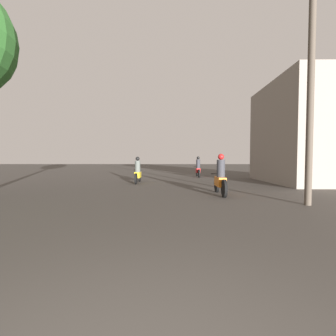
{
  "coord_description": "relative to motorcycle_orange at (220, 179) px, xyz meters",
  "views": [
    {
      "loc": [
        0.24,
        -0.75,
        1.44
      ],
      "look_at": [
        -0.02,
        17.25,
        0.7
      ],
      "focal_mm": 24.0,
      "sensor_mm": 36.0,
      "label": 1
    }
  ],
  "objects": [
    {
      "name": "motorcycle_red",
      "position": [
        0.18,
        9.0,
        0.01
      ],
      "size": [
        0.6,
        2.01,
        1.64
      ],
      "rotation": [
        0.0,
        0.0,
        -0.14
      ],
      "color": "black",
      "rests_on": "ground_plane"
    },
    {
      "name": "building_right_near",
      "position": [
        6.77,
        4.87,
        2.37
      ],
      "size": [
        5.58,
        6.37,
        6.04
      ],
      "color": "gray",
      "rests_on": "ground_plane"
    },
    {
      "name": "motorcycle_yellow",
      "position": [
        -3.98,
        4.4,
        -0.03
      ],
      "size": [
        0.6,
        2.11,
        1.57
      ],
      "rotation": [
        0.0,
        0.0,
        -0.1
      ],
      "color": "black",
      "rests_on": "ground_plane"
    },
    {
      "name": "utility_pole_near",
      "position": [
        2.28,
        -2.0,
        3.52
      ],
      "size": [
        1.6,
        0.2,
        8.01
      ],
      "color": "#4C4238",
      "rests_on": "ground_plane"
    },
    {
      "name": "motorcycle_orange",
      "position": [
        0.0,
        0.0,
        0.0
      ],
      "size": [
        0.6,
        2.05,
        1.64
      ],
      "rotation": [
        0.0,
        0.0,
        -0.1
      ],
      "color": "black",
      "rests_on": "ground_plane"
    }
  ]
}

